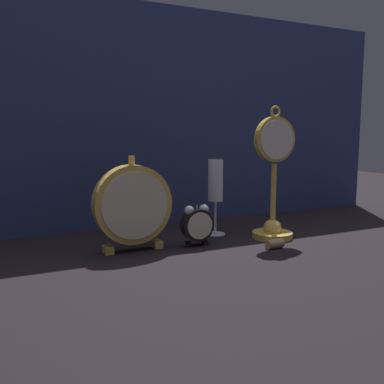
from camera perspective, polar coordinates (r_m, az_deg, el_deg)
ground_plane at (r=1.01m, az=2.01°, el=-7.80°), size 4.00×4.00×0.00m
fabric_backdrop_drape at (r=1.27m, az=-4.95°, el=9.91°), size 1.64×0.01×0.64m
pocket_watch_on_stand at (r=1.12m, az=10.83°, el=0.67°), size 0.12×0.11×0.34m
alarm_clock_twin_bell at (r=1.04m, az=0.65°, el=-4.19°), size 0.08×0.03×0.10m
mantel_clock_silver at (r=0.99m, az=-7.92°, el=-1.73°), size 0.18×0.04×0.22m
champagne_flute at (r=1.14m, az=3.14°, el=0.76°), size 0.05×0.05×0.20m
wine_cork at (r=1.04m, az=10.98°, el=-6.79°), size 0.04×0.02×0.02m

